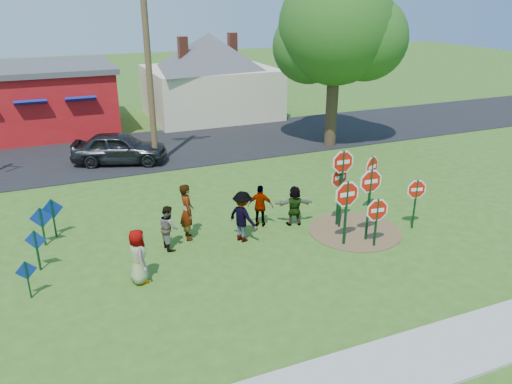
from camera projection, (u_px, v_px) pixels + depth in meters
ground at (223, 242)px, 16.56m from camera, size 120.00×120.00×0.00m
road at (151, 150)px, 26.41m from camera, size 120.00×7.50×0.04m
dirt_patch at (354, 230)px, 17.33m from camera, size 3.20×3.20×0.03m
red_building at (32, 99)px, 29.26m from camera, size 9.40×7.69×3.90m
cream_house at (210, 72)px, 32.90m from camera, size 9.40×9.40×6.50m
stop_sign_a at (347, 199)px, 15.81m from camera, size 1.17×0.08×2.36m
stop_sign_b at (343, 170)px, 16.82m from camera, size 1.08×0.08×2.97m
stop_sign_c at (370, 189)px, 16.02m from camera, size 1.06×0.09×2.62m
stop_sign_d at (371, 171)px, 18.18m from camera, size 1.01×0.45×2.37m
stop_sign_e at (377, 213)px, 15.85m from camera, size 1.02×0.15×1.80m
stop_sign_f at (416, 193)px, 17.06m from camera, size 0.90×0.25×1.93m
stop_sign_g at (339, 183)px, 17.19m from camera, size 0.98×0.24×2.31m
blue_diamond_a at (27, 275)px, 13.26m from camera, size 0.55×0.11×1.12m
blue_diamond_b at (36, 246)px, 14.58m from camera, size 0.60×0.24×1.31m
blue_diamond_c at (42, 222)px, 16.05m from camera, size 0.71×0.12×1.34m
blue_diamond_d at (53, 214)px, 16.63m from camera, size 0.72×0.12×1.38m
person_a at (138, 256)px, 13.97m from camera, size 0.56×0.82×1.63m
person_b at (187, 212)px, 16.48m from camera, size 0.52×0.74×1.94m
person_c at (168, 227)px, 15.92m from camera, size 0.64×0.78×1.47m
person_d at (243, 216)px, 16.37m from camera, size 1.07×1.29×1.73m
person_e at (261, 206)px, 17.44m from camera, size 0.96×0.79×1.53m
person_f at (294, 206)px, 17.57m from camera, size 1.41×0.79×1.45m
suv at (120, 148)px, 23.99m from camera, size 4.80×3.17×1.52m
utility_pole at (148, 63)px, 22.33m from camera, size 2.22×0.46×9.13m
leafy_tree at (338, 33)px, 25.18m from camera, size 6.40×5.84×9.09m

